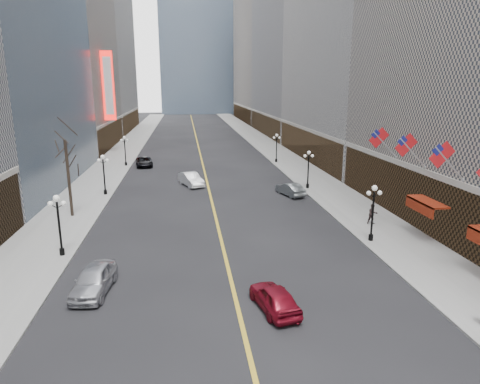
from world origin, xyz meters
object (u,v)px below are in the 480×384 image
object	(u,v)px
car_nb_mid	(191,179)
car_sb_mid	(274,298)
streetlamp_east_1	(373,207)
streetlamp_west_2	(104,170)
car_nb_near	(94,280)
streetlamp_east_3	(277,145)
car_nb_far	(144,162)
streetlamp_west_1	(59,219)
streetlamp_east_2	(308,165)
car_sb_far	(290,189)
streetlamp_west_3	(125,148)

from	to	relation	value
car_nb_mid	car_sb_mid	size ratio (longest dim) A/B	1.15
streetlamp_east_1	streetlamp_west_2	bearing A→B (deg)	142.67
streetlamp_west_2	car_nb_near	bearing A→B (deg)	-81.84
streetlamp_east_3	streetlamp_west_2	bearing A→B (deg)	-142.67
car_nb_mid	streetlamp_east_3	bearing A→B (deg)	25.81
car_nb_far	streetlamp_west_1	bearing A→B (deg)	-102.41
streetlamp_east_2	car_nb_mid	size ratio (longest dim) A/B	0.91
car_nb_near	car_sb_mid	world-z (taller)	car_nb_near
car_nb_far	car_sb_mid	bearing A→B (deg)	-84.19
car_sb_mid	car_sb_far	bearing A→B (deg)	-117.63
streetlamp_east_1	streetlamp_east_2	bearing A→B (deg)	90.00
streetlamp_east_2	car_sb_mid	world-z (taller)	streetlamp_east_2
car_nb_near	streetlamp_west_3	bearing A→B (deg)	101.14
streetlamp_east_1	car_nb_near	distance (m)	21.13
car_nb_near	car_nb_mid	distance (m)	28.29
streetlamp_east_2	streetlamp_west_2	world-z (taller)	same
streetlamp_west_1	streetlamp_west_2	xyz separation A→B (m)	(0.00, 18.00, 0.00)
streetlamp_east_1	car_sb_mid	size ratio (longest dim) A/B	1.05
streetlamp_east_2	car_sb_mid	distance (m)	29.18
streetlamp_east_3	car_nb_mid	xyz separation A→B (m)	(-13.86, -14.37, -2.09)
car_nb_mid	car_sb_mid	distance (m)	31.30
car_sb_mid	streetlamp_west_1	bearing A→B (deg)	-46.11
streetlamp_west_1	car_nb_near	distance (m)	7.18
streetlamp_west_1	car_nb_mid	distance (m)	23.81
streetlamp_west_2	car_nb_mid	world-z (taller)	streetlamp_west_2
car_nb_mid	car_nb_far	bearing A→B (deg)	96.16
car_nb_mid	car_sb_far	bearing A→B (deg)	-49.79
streetlamp_east_3	car_nb_far	bearing A→B (deg)	-178.97
streetlamp_west_1	streetlamp_west_3	distance (m)	36.00
streetlamp_east_2	car_nb_near	world-z (taller)	streetlamp_east_2
streetlamp_east_1	car_sb_mid	world-z (taller)	streetlamp_east_1
streetlamp_east_1	streetlamp_east_3	xyz separation A→B (m)	(0.00, 36.00, 0.00)
streetlamp_east_1	car_nb_far	distance (m)	41.31
streetlamp_east_2	car_sb_mid	bearing A→B (deg)	-109.68
streetlamp_west_3	car_sb_mid	bearing A→B (deg)	-73.09
streetlamp_west_3	streetlamp_east_1	bearing A→B (deg)	-56.75
streetlamp_east_2	streetlamp_west_3	distance (m)	29.68
car_sb_far	streetlamp_east_1	bearing A→B (deg)	83.19
streetlamp_east_2	car_sb_far	size ratio (longest dim) A/B	1.03
streetlamp_east_2	streetlamp_west_1	distance (m)	29.68
streetlamp_east_1	streetlamp_west_1	size ratio (longest dim) A/B	1.00
streetlamp_east_3	car_sb_far	xyz separation A→B (m)	(-2.80, -20.65, -2.18)
car_nb_near	car_sb_mid	bearing A→B (deg)	-11.96
car_sb_mid	car_sb_far	world-z (taller)	car_sb_mid
streetlamp_west_3	car_sb_mid	xyz separation A→B (m)	(13.80, -45.40, -2.17)
streetlamp_east_2	streetlamp_west_1	world-z (taller)	same
car_nb_mid	car_sb_far	size ratio (longest dim) A/B	1.13
car_nb_far	car_sb_mid	distance (m)	46.35
streetlamp_west_3	car_nb_near	bearing A→B (deg)	-85.32
streetlamp_west_2	car_nb_far	world-z (taller)	streetlamp_west_2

